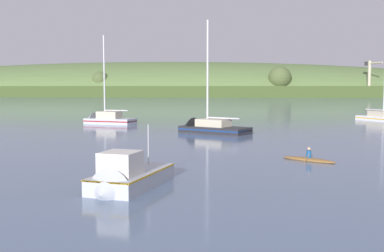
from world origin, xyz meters
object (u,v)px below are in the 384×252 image
fishing_boat_moored (126,180)px  sailboat_midwater_white (384,119)px  sailboat_outer_reach (206,130)px  dockside_crane (370,80)px  sailboat_far_left (104,121)px  canoe_with_paddler (309,159)px

fishing_boat_moored → sailboat_midwater_white: bearing=163.5°
sailboat_outer_reach → sailboat_midwater_white: bearing=-112.8°
sailboat_outer_reach → fishing_boat_moored: sailboat_outer_reach is taller
dockside_crane → sailboat_midwater_white: (-38.51, -176.74, -8.46)m
sailboat_far_left → canoe_with_paddler: bearing=142.0°
sailboat_midwater_white → dockside_crane: bearing=136.6°
dockside_crane → sailboat_far_left: size_ratio=1.45×
sailboat_outer_reach → canoe_with_paddler: bearing=143.0°
sailboat_outer_reach → canoe_with_paddler: (8.87, -18.32, -0.13)m
fishing_boat_moored → canoe_with_paddler: (9.45, 9.85, -0.34)m
sailboat_far_left → canoe_with_paddler: (23.57, -27.93, -0.25)m
sailboat_outer_reach → canoe_with_paddler: sailboat_outer_reach is taller
sailboat_far_left → sailboat_midwater_white: bearing=-153.3°
fishing_boat_moored → canoe_with_paddler: size_ratio=1.73×
sailboat_midwater_white → fishing_boat_moored: 53.62m
canoe_with_paddler → sailboat_midwater_white: bearing=101.8°
sailboat_far_left → dockside_crane: bearing=-100.4°
sailboat_midwater_white → sailboat_far_left: (-38.20, -10.13, 0.07)m
dockside_crane → sailboat_far_left: bearing=-48.1°
sailboat_far_left → fishing_boat_moored: bearing=122.4°
dockside_crane → sailboat_far_left: 202.18m
sailboat_midwater_white → fishing_boat_moored: sailboat_midwater_white is taller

